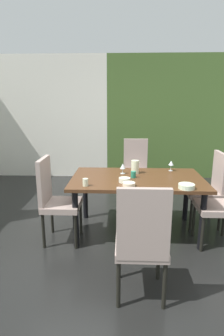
% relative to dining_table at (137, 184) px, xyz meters
% --- Properties ---
extents(ground_plane, '(5.98, 6.12, 0.02)m').
position_rel_dining_table_xyz_m(ground_plane, '(-0.55, -0.35, -0.68)').
color(ground_plane, black).
extents(back_panel_interior, '(2.99, 0.10, 2.66)m').
position_rel_dining_table_xyz_m(back_panel_interior, '(-2.04, 2.66, 0.67)').
color(back_panel_interior, silver).
rests_on(back_panel_interior, ground_plane).
extents(garden_window_panel, '(2.99, 0.10, 2.66)m').
position_rel_dining_table_xyz_m(garden_window_panel, '(0.95, 2.66, 0.67)').
color(garden_window_panel, '#45622C').
rests_on(garden_window_panel, ground_plane).
extents(dining_table, '(1.67, 1.00, 0.75)m').
position_rel_dining_table_xyz_m(dining_table, '(0.00, 0.00, 0.00)').
color(dining_table, '#502F1B').
rests_on(dining_table, ground_plane).
extents(chair_head_near, '(0.44, 0.44, 1.07)m').
position_rel_dining_table_xyz_m(chair_head_near, '(-0.02, -1.24, -0.09)').
color(chair_head_near, '#A89188').
rests_on(chair_head_near, ground_plane).
extents(chair_right_far, '(0.44, 0.44, 1.03)m').
position_rel_dining_table_xyz_m(chair_right_far, '(1.01, 0.26, -0.10)').
color(chair_right_far, '#A89188').
rests_on(chair_right_far, ground_plane).
extents(chair_left_near, '(0.44, 0.44, 1.05)m').
position_rel_dining_table_xyz_m(chair_left_near, '(-1.01, -0.26, -0.09)').
color(chair_left_near, '#A89188').
rests_on(chair_left_near, ground_plane).
extents(chair_right_near, '(0.44, 0.44, 1.04)m').
position_rel_dining_table_xyz_m(chair_right_near, '(1.01, -0.26, -0.09)').
color(chair_right_near, '#A89188').
rests_on(chair_right_near, ground_plane).
extents(chair_head_far, '(0.44, 0.45, 1.06)m').
position_rel_dining_table_xyz_m(chair_head_far, '(0.04, 1.24, -0.09)').
color(chair_head_far, '#A89188').
rests_on(chair_head_far, ground_plane).
extents(wine_glass_west, '(0.07, 0.07, 0.14)m').
position_rel_dining_table_xyz_m(wine_glass_west, '(-0.19, 0.19, 0.18)').
color(wine_glass_west, silver).
rests_on(wine_glass_west, dining_table).
extents(wine_glass_near_window, '(0.07, 0.07, 0.14)m').
position_rel_dining_table_xyz_m(wine_glass_near_window, '(0.48, 0.36, 0.19)').
color(wine_glass_near_window, silver).
rests_on(wine_glass_near_window, dining_table).
extents(serving_bowl_north, '(0.18, 0.18, 0.05)m').
position_rel_dining_table_xyz_m(serving_bowl_north, '(0.52, -0.41, 0.11)').
color(serving_bowl_north, '#E0EEC9').
rests_on(serving_bowl_north, dining_table).
extents(serving_bowl_left, '(0.15, 0.15, 0.04)m').
position_rel_dining_table_xyz_m(serving_bowl_left, '(-0.12, -0.35, 0.11)').
color(serving_bowl_left, '#F4E5C4').
rests_on(serving_bowl_left, dining_table).
extents(serving_bowl_center, '(0.14, 0.14, 0.05)m').
position_rel_dining_table_xyz_m(serving_bowl_center, '(-0.16, -0.20, 0.11)').
color(serving_bowl_center, silver).
rests_on(serving_bowl_center, dining_table).
extents(cup_right, '(0.06, 0.06, 0.09)m').
position_rel_dining_table_xyz_m(cup_right, '(-0.61, -0.36, 0.13)').
color(cup_right, beige).
rests_on(cup_right, dining_table).
extents(cup_east, '(0.06, 0.06, 0.08)m').
position_rel_dining_table_xyz_m(cup_east, '(-0.05, -0.01, 0.13)').
color(cup_east, '#24795C').
rests_on(cup_east, dining_table).
extents(pitcher_corner, '(0.11, 0.10, 0.18)m').
position_rel_dining_table_xyz_m(pitcher_corner, '(-0.02, 0.21, 0.17)').
color(pitcher_corner, beige).
rests_on(pitcher_corner, dining_table).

